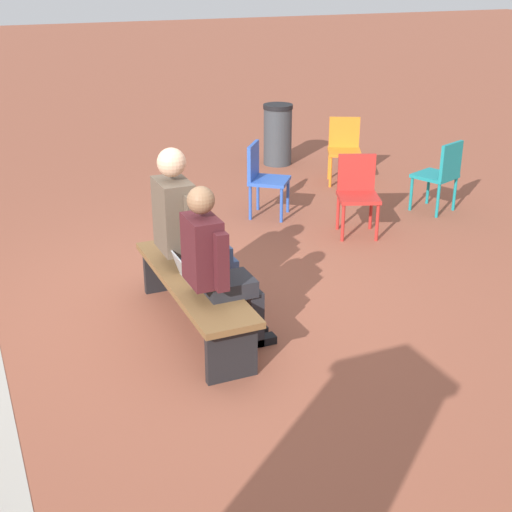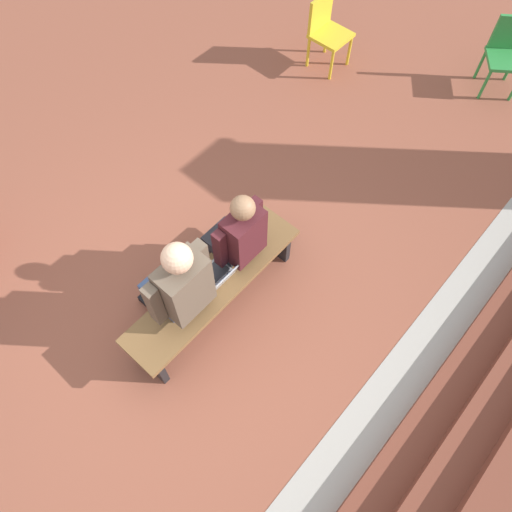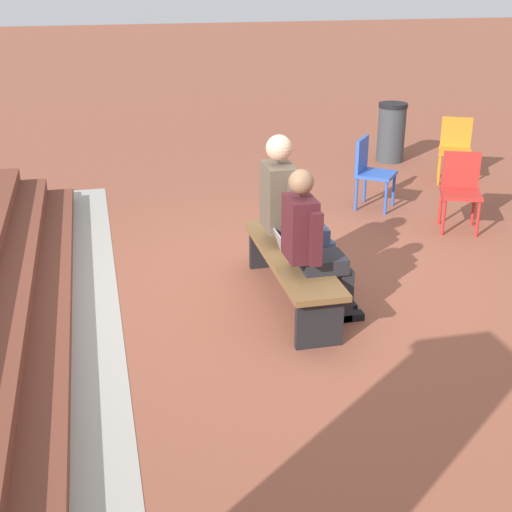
{
  "view_description": "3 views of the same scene",
  "coord_description": "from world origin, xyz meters",
  "views": [
    {
      "loc": [
        -5.14,
        1.58,
        2.74
      ],
      "look_at": [
        -0.71,
        -0.35,
        0.73
      ],
      "focal_mm": 50.0,
      "sensor_mm": 36.0,
      "label": 1
    },
    {
      "loc": [
        0.9,
        1.58,
        4.23
      ],
      "look_at": [
        -0.7,
        0.16,
        0.57
      ],
      "focal_mm": 35.0,
      "sensor_mm": 36.0,
      "label": 2
    },
    {
      "loc": [
        -5.71,
        1.58,
        2.76
      ],
      "look_at": [
        -0.68,
        0.41,
        0.62
      ],
      "focal_mm": 50.0,
      "sensor_mm": 36.0,
      "label": 3
    }
  ],
  "objects": [
    {
      "name": "laptop",
      "position": [
        -0.35,
        0.03,
        0.5
      ],
      "size": [
        0.32,
        0.29,
        0.21
      ],
      "color": "#9EA0A5",
      "rests_on": "bench"
    },
    {
      "name": "plastic_chair_near_bench_right",
      "position": [
        1.07,
        -2.3,
        0.48
      ],
      "size": [
        0.54,
        0.54,
        0.84
      ],
      "color": "red",
      "rests_on": "ground"
    },
    {
      "name": "litter_bin",
      "position": [
        3.94,
        -2.71,
        0.43
      ],
      "size": [
        0.42,
        0.42,
        0.86
      ],
      "color": "#383D42",
      "rests_on": "ground"
    },
    {
      "name": "person_student",
      "position": [
        -0.67,
        -0.05,
        0.7
      ],
      "size": [
        0.51,
        0.65,
        1.3
      ],
      "color": "#232328",
      "rests_on": "ground"
    },
    {
      "name": "person_adult",
      "position": [
        -0.01,
        -0.06,
        0.75
      ],
      "size": [
        0.59,
        0.74,
        1.42
      ],
      "color": "#384C75",
      "rests_on": "ground"
    },
    {
      "name": "plastic_chair_foreground",
      "position": [
        1.98,
        -1.6,
        0.48
      ],
      "size": [
        0.59,
        0.59,
        0.84
      ],
      "color": "#2D56B7",
      "rests_on": "ground"
    },
    {
      "name": "ground_plane",
      "position": [
        0.0,
        0.0,
        0.0
      ],
      "size": [
        60.0,
        60.0,
        0.0
      ],
      "primitive_type": "plane",
      "color": "brown"
    },
    {
      "name": "plastic_chair_near_bench_left",
      "position": [
        2.8,
        -3.13,
        0.48
      ],
      "size": [
        0.56,
        0.56,
        0.84
      ],
      "color": "orange",
      "rests_on": "ground"
    },
    {
      "name": "plastic_chair_mid_courtyard",
      "position": [
        1.28,
        -3.53,
        0.48
      ],
      "size": [
        0.54,
        0.54,
        0.84
      ],
      "color": "teal",
      "rests_on": "ground"
    },
    {
      "name": "bench",
      "position": [
        -0.31,
        0.02,
        0.35
      ],
      "size": [
        1.8,
        0.44,
        0.45
      ],
      "color": "brown",
      "rests_on": "ground"
    }
  ]
}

